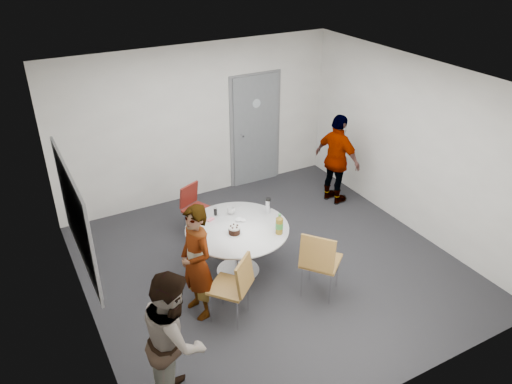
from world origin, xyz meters
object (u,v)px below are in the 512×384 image
table (239,234)px  whiteboard (76,216)px  chair_near_right (319,259)px  chair_far (194,204)px  person_main (197,263)px  door (255,130)px  person_right (337,160)px  person_left (175,338)px  chair_near_left (236,283)px

table → whiteboard: bearing=177.1°
whiteboard → chair_near_right: size_ratio=1.93×
table → chair_near_right: size_ratio=1.43×
whiteboard → table: (2.01, -0.10, -0.82)m
table → chair_far: 1.29m
person_main → door: bearing=132.1°
person_right → person_left: bearing=111.0°
whiteboard → door: bearing=32.7°
table → chair_far: table is taller
whiteboard → chair_near_left: bearing=-31.4°
door → person_left: bearing=-127.6°
table → person_main: (-0.83, -0.50, 0.13)m
chair_near_left → person_left: size_ratio=0.58×
chair_far → person_right: 2.58m
door → chair_near_left: 3.83m
chair_near_right → chair_far: chair_near_right is taller
table → chair_near_right: table is taller
whiteboard → person_right: (4.41, 0.91, -0.65)m
chair_near_right → person_main: size_ratio=0.64×
table → person_main: 0.98m
person_main → person_left: size_ratio=0.97×
person_main → person_right: 3.57m
person_main → whiteboard: bearing=-125.5°
whiteboard → chair_far: whiteboard is taller
table → person_left: size_ratio=0.89×
chair_far → door: bearing=-171.3°
person_left → table: bearing=-23.7°
table → person_left: person_left is taller
chair_near_right → chair_far: 2.38m
table → chair_far: size_ratio=1.73×
door → chair_near_left: door is taller
whiteboard → table: whiteboard is taller
table → person_right: person_right is taller
door → person_left: size_ratio=1.34×
chair_far → person_main: 1.92m
chair_far → person_left: bearing=40.0°
person_main → chair_near_left: bearing=38.3°
person_left → whiteboard: bearing=36.9°
door → chair_near_left: bearing=-122.1°
whiteboard → chair_near_right: (2.66, -1.07, -0.84)m
whiteboard → person_left: (0.51, -1.68, -0.66)m
person_left → chair_near_right: bearing=-54.3°
door → person_right: door is taller
whiteboard → chair_far: 2.40m
door → person_right: size_ratio=1.32×
chair_near_right → person_left: size_ratio=0.62×
chair_near_left → person_right: (2.87, 1.85, 0.24)m
chair_near_left → chair_far: 2.14m
table → person_main: size_ratio=0.92×
door → person_left: (-3.05, -3.96, -0.24)m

